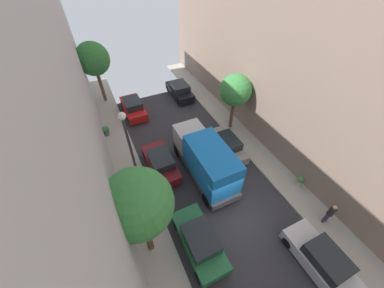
{
  "coord_description": "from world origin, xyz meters",
  "views": [
    {
      "loc": [
        -5.29,
        -5.37,
        13.3
      ],
      "look_at": [
        0.39,
        6.56,
        0.5
      ],
      "focal_mm": 20.73,
      "sensor_mm": 36.0,
      "label": 1
    }
  ],
  "objects": [
    {
      "name": "parked_car_right_1",
      "position": [
        2.7,
        -4.62,
        0.72
      ],
      "size": [
        1.78,
        4.2,
        1.57
      ],
      "color": "silver",
      "rests_on": "ground"
    },
    {
      "name": "potted_plant_2",
      "position": [
        5.58,
        -0.2,
        0.62
      ],
      "size": [
        0.45,
        0.45,
        0.84
      ],
      "color": "#B2A899",
      "rests_on": "sidewalk_right"
    },
    {
      "name": "potted_plant_1",
      "position": [
        -5.76,
        11.24,
        0.64
      ],
      "size": [
        0.57,
        0.57,
        0.92
      ],
      "color": "slate",
      "rests_on": "sidewalk_left"
    },
    {
      "name": "sidewalk_right",
      "position": [
        5.0,
        0.0,
        0.07
      ],
      "size": [
        2.0,
        44.0,
        0.15
      ],
      "primitive_type": "cube",
      "color": "#A8A399",
      "rests_on": "ground"
    },
    {
      "name": "parked_car_left_2",
      "position": [
        -2.7,
        -0.91,
        0.72
      ],
      "size": [
        1.78,
        4.2,
        1.57
      ],
      "color": "#1E6638",
      "rests_on": "ground"
    },
    {
      "name": "lamp_post",
      "position": [
        -4.6,
        4.64,
        4.25
      ],
      "size": [
        0.44,
        0.44,
        6.35
      ],
      "color": "#333338",
      "rests_on": "sidewalk_left"
    },
    {
      "name": "sidewalk_left",
      "position": [
        -5.0,
        0.0,
        0.07
      ],
      "size": [
        2.0,
        44.0,
        0.15
      ],
      "primitive_type": "cube",
      "color": "#A8A399",
      "rests_on": "ground"
    },
    {
      "name": "parked_car_right_2",
      "position": [
        2.7,
        5.0,
        0.72
      ],
      "size": [
        1.78,
        4.2,
        1.57
      ],
      "color": "gray",
      "rests_on": "ground"
    },
    {
      "name": "parked_car_left_4",
      "position": [
        -2.7,
        13.56,
        0.72
      ],
      "size": [
        1.78,
        4.2,
        1.57
      ],
      "color": "red",
      "rests_on": "ground"
    },
    {
      "name": "parked_car_right_3",
      "position": [
        2.7,
        14.49,
        0.72
      ],
      "size": [
        1.78,
        4.2,
        1.57
      ],
      "color": "black",
      "rests_on": "ground"
    },
    {
      "name": "street_tree_1",
      "position": [
        4.74,
        7.48,
        3.93
      ],
      "size": [
        2.63,
        2.63,
        5.13
      ],
      "color": "brown",
      "rests_on": "sidewalk_right"
    },
    {
      "name": "street_tree_2",
      "position": [
        -5.25,
        0.2,
        4.81
      ],
      "size": [
        3.24,
        3.24,
        6.32
      ],
      "color": "brown",
      "rests_on": "sidewalk_left"
    },
    {
      "name": "parked_car_left_3",
      "position": [
        -2.7,
        5.51,
        0.72
      ],
      "size": [
        1.78,
        4.2,
        1.57
      ],
      "color": "maroon",
      "rests_on": "ground"
    },
    {
      "name": "street_tree_0",
      "position": [
        -4.9,
        17.0,
        4.6
      ],
      "size": [
        3.09,
        3.09,
        6.03
      ],
      "color": "brown",
      "rests_on": "sidewalk_left"
    },
    {
      "name": "delivery_truck",
      "position": [
        0.0,
        3.57,
        1.79
      ],
      "size": [
        2.26,
        6.6,
        3.38
      ],
      "color": "#4C4C51",
      "rests_on": "ground"
    },
    {
      "name": "pedestrian",
      "position": [
        5.03,
        -2.94,
        1.07
      ],
      "size": [
        0.4,
        0.36,
        1.72
      ],
      "color": "#2D334C",
      "rests_on": "sidewalk_right"
    },
    {
      "name": "ground",
      "position": [
        0.0,
        0.0,
        0.0
      ],
      "size": [
        32.0,
        32.0,
        0.0
      ],
      "primitive_type": "plane",
      "color": "#2D2D33"
    }
  ]
}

